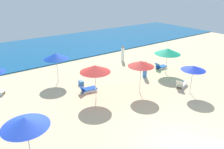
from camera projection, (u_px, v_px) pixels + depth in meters
ground_plane at (180, 147)px, 11.70m from camera, size 60.00×60.00×0.00m
ocean at (38, 50)px, 29.07m from camera, size 60.00×13.58×0.12m
umbrella_0 at (168, 51)px, 20.61m from camera, size 2.46×2.46×2.53m
lounge_chair_0_0 at (161, 66)px, 22.54m from camera, size 1.36×0.63×0.72m
umbrella_1 at (141, 64)px, 16.81m from camera, size 2.06×2.06×2.65m
umbrella_2 at (193, 68)px, 16.77m from camera, size 1.88×1.88×2.31m
lounge_chair_2_0 at (181, 84)px, 18.47m from camera, size 1.53×0.96×0.77m
umbrella_4 at (25, 122)px, 10.20m from camera, size 2.29×2.29×2.35m
umbrella_6 at (56, 56)px, 18.74m from camera, size 2.14×2.14×2.64m
umbrella_7 at (95, 69)px, 15.80m from camera, size 2.27×2.27×2.68m
lounge_chair_7_0 at (88, 89)px, 17.66m from camera, size 1.49×0.85×0.65m
beachgoer_0 at (145, 70)px, 20.35m from camera, size 0.55×0.55×1.53m
beachgoer_2 at (123, 54)px, 24.63m from camera, size 0.48×0.48×1.74m
cooler_box_0 at (81, 83)px, 18.87m from camera, size 0.34×0.51×0.38m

